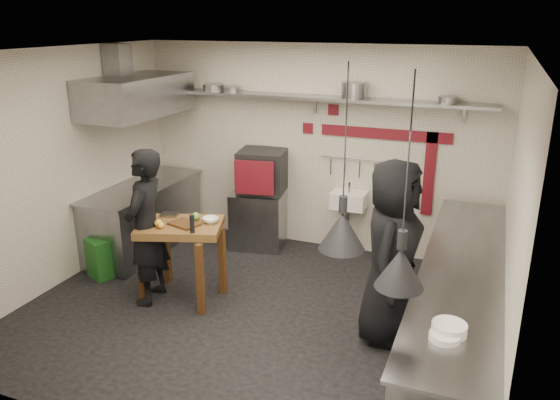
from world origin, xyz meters
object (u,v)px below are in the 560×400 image
at_px(combi_oven, 263,171).
at_px(prep_table, 182,261).
at_px(chef_left, 146,227).
at_px(green_bin, 103,257).
at_px(chef_right, 392,253).
at_px(oven_stand, 259,218).

bearing_deg(combi_oven, prep_table, -106.92).
relative_size(prep_table, chef_left, 0.51).
bearing_deg(chef_left, prep_table, 110.63).
bearing_deg(chef_left, green_bin, -117.22).
xyz_separation_m(combi_oven, chef_left, (-0.55, -2.00, -0.20)).
bearing_deg(chef_right, prep_table, 93.61).
distance_m(oven_stand, prep_table, 1.76).
height_order(combi_oven, chef_right, chef_right).
relative_size(chef_left, chef_right, 0.95).
relative_size(green_bin, chef_right, 0.27).
bearing_deg(oven_stand, combi_oven, 50.00).
bearing_deg(oven_stand, chef_left, -114.63).
distance_m(green_bin, prep_table, 1.26).
bearing_deg(chef_right, combi_oven, 52.97).
xyz_separation_m(green_bin, prep_table, (1.23, -0.12, 0.21)).
bearing_deg(green_bin, chef_left, -18.24).
height_order(prep_table, chef_right, chef_right).
xyz_separation_m(combi_oven, prep_table, (-0.23, -1.81, -0.63)).
relative_size(oven_stand, prep_table, 0.87).
bearing_deg(oven_stand, prep_table, -105.97).
bearing_deg(green_bin, combi_oven, 49.21).
distance_m(oven_stand, chef_right, 2.82).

